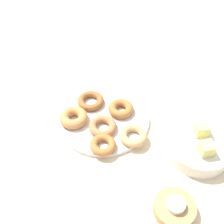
{
  "coord_description": "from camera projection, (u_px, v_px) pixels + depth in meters",
  "views": [
    {
      "loc": [
        0.6,
        0.17,
        0.7
      ],
      "look_at": [
        0.0,
        0.03,
        0.04
      ],
      "focal_mm": 46.39,
      "sensor_mm": 36.0,
      "label": 1
    }
  ],
  "objects": [
    {
      "name": "candle_holder",
      "position": [
        174.0,
        209.0,
        0.71
      ],
      "size": [
        0.1,
        0.1,
        0.03
      ],
      "primitive_type": "cylinder",
      "color": "tan",
      "rests_on": "ground_plane"
    },
    {
      "name": "donut_4",
      "position": [
        133.0,
        136.0,
        0.86
      ],
      "size": [
        0.11,
        0.11,
        0.02
      ],
      "primitive_type": "torus",
      "rotation": [
        0.0,
        0.0,
        5.03
      ],
      "color": "tan",
      "rests_on": "donut_plate"
    },
    {
      "name": "donut_plate",
      "position": [
        103.0,
        118.0,
        0.93
      ],
      "size": [
        0.3,
        0.3,
        0.01
      ],
      "primitive_type": "cylinder",
      "color": "silver",
      "rests_on": "ground_plane"
    },
    {
      "name": "donut_3",
      "position": [
        103.0,
        145.0,
        0.83
      ],
      "size": [
        0.08,
        0.08,
        0.02
      ],
      "primitive_type": "torus",
      "rotation": [
        0.0,
        0.0,
        1.48
      ],
      "color": "#AD6B33",
      "rests_on": "donut_plate"
    },
    {
      "name": "fruit_bowl",
      "position": [
        198.0,
        147.0,
        0.83
      ],
      "size": [
        0.19,
        0.19,
        0.04
      ],
      "primitive_type": "cylinder",
      "color": "silver",
      "rests_on": "ground_plane"
    },
    {
      "name": "donut_5",
      "position": [
        103.0,
        126.0,
        0.88
      ],
      "size": [
        0.12,
        0.12,
        0.02
      ],
      "primitive_type": "torus",
      "rotation": [
        0.0,
        0.0,
        2.28
      ],
      "color": "#B27547",
      "rests_on": "donut_plate"
    },
    {
      "name": "melon_chunk_right",
      "position": [
        207.0,
        148.0,
        0.78
      ],
      "size": [
        0.05,
        0.05,
        0.04
      ],
      "primitive_type": "cube",
      "rotation": [
        0.0,
        0.0,
        0.43
      ],
      "color": "#DBD67A",
      "rests_on": "fruit_bowl"
    },
    {
      "name": "tealight",
      "position": [
        176.0,
        205.0,
        0.7
      ],
      "size": [
        0.05,
        0.05,
        0.01
      ],
      "primitive_type": "cylinder",
      "color": "silver",
      "rests_on": "candle_holder"
    },
    {
      "name": "ground_plane",
      "position": [
        103.0,
        120.0,
        0.93
      ],
      "size": [
        2.4,
        2.4,
        0.0
      ],
      "primitive_type": "plane",
      "color": "beige"
    },
    {
      "name": "donut_1",
      "position": [
        121.0,
        109.0,
        0.93
      ],
      "size": [
        0.11,
        0.11,
        0.03
      ],
      "primitive_type": "torus",
      "rotation": [
        0.0,
        0.0,
        0.57
      ],
      "color": "#AD6B33",
      "rests_on": "donut_plate"
    },
    {
      "name": "donut_2",
      "position": [
        74.0,
        118.0,
        0.9
      ],
      "size": [
        0.12,
        0.12,
        0.03
      ],
      "primitive_type": "torus",
      "rotation": [
        0.0,
        0.0,
        0.48
      ],
      "color": "#C6844C",
      "rests_on": "donut_plate"
    },
    {
      "name": "melon_chunk_left",
      "position": [
        202.0,
        129.0,
        0.82
      ],
      "size": [
        0.05,
        0.05,
        0.04
      ],
      "primitive_type": "cube",
      "rotation": [
        0.0,
        0.0,
        0.34
      ],
      "color": "#DBD67A",
      "rests_on": "fruit_bowl"
    },
    {
      "name": "donut_0",
      "position": [
        91.0,
        101.0,
        0.96
      ],
      "size": [
        0.11,
        0.11,
        0.02
      ],
      "primitive_type": "torus",
      "rotation": [
        0.0,
        0.0,
        3.46
      ],
      "color": "#995B2D",
      "rests_on": "donut_plate"
    }
  ]
}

